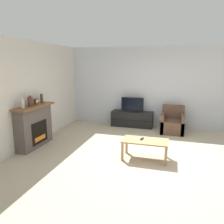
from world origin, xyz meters
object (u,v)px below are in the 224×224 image
object	(u,v)px
mantel_vase_left	(23,103)
tv	(132,105)
armchair	(172,124)
coffee_table	(145,143)
mantel_clock	(36,102)
fireplace	(34,126)
mantel_vase_centre_left	(30,101)
remote	(142,139)
mantel_vase_right	(42,98)
tv_stand	(132,119)

from	to	relation	value
mantel_vase_left	tv	distance (m)	3.62
armchair	coffee_table	size ratio (longest dim) A/B	0.82
mantel_clock	armchair	xyz separation A→B (m)	(3.39, 2.15, -0.89)
mantel_clock	tv	world-z (taller)	mantel_clock
fireplace	mantel_vase_left	xyz separation A→B (m)	(0.02, -0.39, 0.65)
mantel_vase_centre_left	remote	xyz separation A→B (m)	(2.76, 0.15, -0.75)
mantel_vase_right	coffee_table	distance (m)	2.98
fireplace	armchair	size ratio (longest dim) A/B	1.55
tv_stand	tv	bearing A→B (deg)	-90.00
mantel_vase_left	tv_stand	bearing A→B (deg)	55.21
coffee_table	armchair	bearing A→B (deg)	76.22
mantel_vase_left	mantel_vase_centre_left	distance (m)	0.29
armchair	mantel_vase_left	bearing A→B (deg)	-141.90
tv	coffee_table	bearing A→B (deg)	-72.75
mantel_vase_left	armchair	distance (m)	4.41
tv_stand	armchair	bearing A→B (deg)	-12.01
fireplace	mantel_vase_right	distance (m)	0.76
fireplace	mantel_vase_right	bearing A→B (deg)	87.52
mantel_vase_centre_left	mantel_clock	world-z (taller)	mantel_vase_centre_left
fireplace	mantel_clock	distance (m)	0.62
mantel_vase_left	armchair	xyz separation A→B (m)	(3.40, 2.66, -0.93)
mantel_vase_centre_left	armchair	world-z (taller)	mantel_vase_centre_left
tv_stand	armchair	size ratio (longest dim) A/B	1.70
tv	coffee_table	distance (m)	2.69
mantel_vase_left	mantel_vase_right	world-z (taller)	mantel_vase_right
tv_stand	mantel_clock	bearing A→B (deg)	-130.06
tv_stand	remote	world-z (taller)	tv_stand
tv	armchair	xyz separation A→B (m)	(1.35, -0.28, -0.48)
fireplace	coffee_table	world-z (taller)	fireplace
tv_stand	coffee_table	distance (m)	2.67
mantel_clock	coffee_table	distance (m)	2.95
mantel_vase_centre_left	tv_stand	bearing A→B (deg)	52.40
mantel_clock	mantel_vase_centre_left	bearing A→B (deg)	-90.20
mantel_vase_right	mantel_vase_centre_left	bearing A→B (deg)	-90.00
fireplace	mantel_clock	xyz separation A→B (m)	(0.02, 0.13, 0.61)
mantel_vase_centre_left	armchair	distance (m)	4.25
fireplace	mantel_vase_left	distance (m)	0.76
tv_stand	mantel_vase_right	bearing A→B (deg)	-133.24
tv	armchair	world-z (taller)	tv
mantel_vase_centre_left	coffee_table	world-z (taller)	mantel_vase_centre_left
armchair	coffee_table	world-z (taller)	armchair
fireplace	coffee_table	bearing A→B (deg)	0.24
tv	mantel_clock	bearing A→B (deg)	-130.08
mantel_vase_centre_left	remote	world-z (taller)	mantel_vase_centre_left
fireplace	mantel_clock	size ratio (longest dim) A/B	8.56
mantel_vase_left	fireplace	bearing A→B (deg)	92.48
tv	remote	xyz separation A→B (m)	(0.71, -2.51, -0.30)
mantel_clock	remote	size ratio (longest dim) A/B	0.97
fireplace	tv_stand	distance (m)	3.30
mantel_vase_centre_left	mantel_vase_right	distance (m)	0.48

